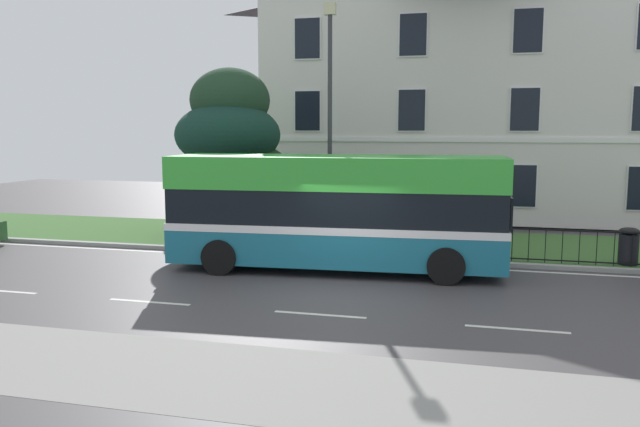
{
  "coord_description": "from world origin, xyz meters",
  "views": [
    {
      "loc": [
        3.31,
        -14.64,
        3.93
      ],
      "look_at": [
        -1.61,
        4.46,
        1.3
      ],
      "focal_mm": 36.26,
      "sensor_mm": 36.0,
      "label": 1
    }
  ],
  "objects_px": {
    "evergreen_tree": "(234,165)",
    "litter_bin": "(629,246)",
    "georgian_townhouse": "(471,84)",
    "street_lamp_post": "(330,111)",
    "single_decker_bus": "(337,211)"
  },
  "relations": [
    {
      "from": "evergreen_tree",
      "to": "litter_bin",
      "type": "height_order",
      "value": "evergreen_tree"
    },
    {
      "from": "evergreen_tree",
      "to": "street_lamp_post",
      "type": "distance_m",
      "value": 4.59
    },
    {
      "from": "georgian_townhouse",
      "to": "litter_bin",
      "type": "relative_size",
      "value": 16.62
    },
    {
      "from": "street_lamp_post",
      "to": "georgian_townhouse",
      "type": "bearing_deg",
      "value": 70.15
    },
    {
      "from": "evergreen_tree",
      "to": "litter_bin",
      "type": "bearing_deg",
      "value": -10.06
    },
    {
      "from": "georgian_townhouse",
      "to": "street_lamp_post",
      "type": "xyz_separation_m",
      "value": [
        -4.04,
        -11.2,
        -1.5
      ]
    },
    {
      "from": "evergreen_tree",
      "to": "single_decker_bus",
      "type": "relative_size",
      "value": 0.64
    },
    {
      "from": "georgian_townhouse",
      "to": "single_decker_bus",
      "type": "distance_m",
      "value": 14.99
    },
    {
      "from": "single_decker_bus",
      "to": "street_lamp_post",
      "type": "distance_m",
      "value": 4.05
    },
    {
      "from": "georgian_townhouse",
      "to": "street_lamp_post",
      "type": "height_order",
      "value": "georgian_townhouse"
    },
    {
      "from": "georgian_townhouse",
      "to": "single_decker_bus",
      "type": "height_order",
      "value": "georgian_townhouse"
    },
    {
      "from": "georgian_townhouse",
      "to": "evergreen_tree",
      "type": "bearing_deg",
      "value": -129.61
    },
    {
      "from": "evergreen_tree",
      "to": "street_lamp_post",
      "type": "height_order",
      "value": "street_lamp_post"
    },
    {
      "from": "street_lamp_post",
      "to": "litter_bin",
      "type": "bearing_deg",
      "value": -4.2
    },
    {
      "from": "litter_bin",
      "to": "single_decker_bus",
      "type": "bearing_deg",
      "value": -164.61
    }
  ]
}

